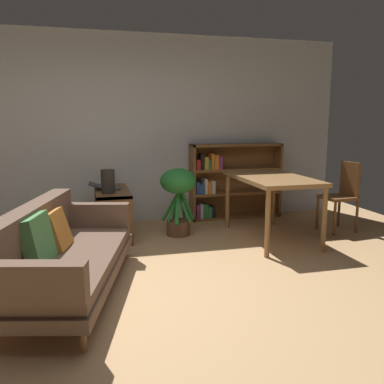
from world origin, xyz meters
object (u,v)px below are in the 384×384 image
at_px(desk_speaker, 108,181).
at_px(potted_floor_plant, 178,192).
at_px(dining_table, 272,183).
at_px(dining_chair_near, 343,193).
at_px(fabric_couch, 57,252).
at_px(media_console, 113,213).
at_px(bookshelf, 229,181).
at_px(open_laptop, 107,187).

height_order(desk_speaker, potted_floor_plant, desk_speaker).
bearing_deg(dining_table, dining_chair_near, 6.67).
bearing_deg(fabric_couch, media_console, 71.26).
height_order(desk_speaker, dining_table, desk_speaker).
bearing_deg(media_console, dining_chair_near, -9.54).
xyz_separation_m(fabric_couch, dining_table, (2.50, 1.07, 0.35)).
bearing_deg(desk_speaker, fabric_couch, -109.61).
distance_m(media_console, bookshelf, 1.92).
height_order(open_laptop, desk_speaker, desk_speaker).
distance_m(fabric_couch, open_laptop, 1.88).
relative_size(media_console, dining_table, 0.72).
bearing_deg(desk_speaker, potted_floor_plant, 4.08).
xyz_separation_m(media_console, desk_speaker, (-0.06, -0.25, 0.45)).
relative_size(fabric_couch, dining_table, 1.52).
distance_m(open_laptop, dining_table, 2.11).
xyz_separation_m(potted_floor_plant, dining_chair_near, (2.20, -0.33, -0.06)).
bearing_deg(potted_floor_plant, open_laptop, 163.75).
relative_size(open_laptop, bookshelf, 0.30).
bearing_deg(fabric_couch, dining_table, 23.22).
bearing_deg(dining_table, bookshelf, 95.29).
relative_size(dining_chair_near, bookshelf, 0.66).
bearing_deg(dining_chair_near, bookshelf, 137.58).
height_order(potted_floor_plant, dining_chair_near, dining_chair_near).
bearing_deg(potted_floor_plant, media_console, 167.65).
height_order(potted_floor_plant, bookshelf, bookshelf).
bearing_deg(media_console, potted_floor_plant, -12.35).
relative_size(potted_floor_plant, dining_chair_near, 0.94).
distance_m(desk_speaker, dining_table, 2.02).
bearing_deg(dining_chair_near, desk_speaker, 175.11).
relative_size(fabric_couch, dining_chair_near, 2.29).
bearing_deg(dining_table, open_laptop, 160.13).
bearing_deg(bookshelf, dining_chair_near, -42.42).
xyz_separation_m(fabric_couch, bookshelf, (2.39, 2.32, 0.19)).
relative_size(desk_speaker, dining_chair_near, 0.31).
bearing_deg(dining_table, desk_speaker, 168.76).
xyz_separation_m(media_console, potted_floor_plant, (0.83, -0.18, 0.27)).
bearing_deg(dining_table, fabric_couch, -156.78).
relative_size(media_console, desk_speaker, 3.56).
bearing_deg(media_console, dining_table, -18.38).
bearing_deg(fabric_couch, open_laptop, 73.82).
distance_m(potted_floor_plant, dining_table, 1.19).
xyz_separation_m(fabric_couch, desk_speaker, (0.52, 1.47, 0.39)).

